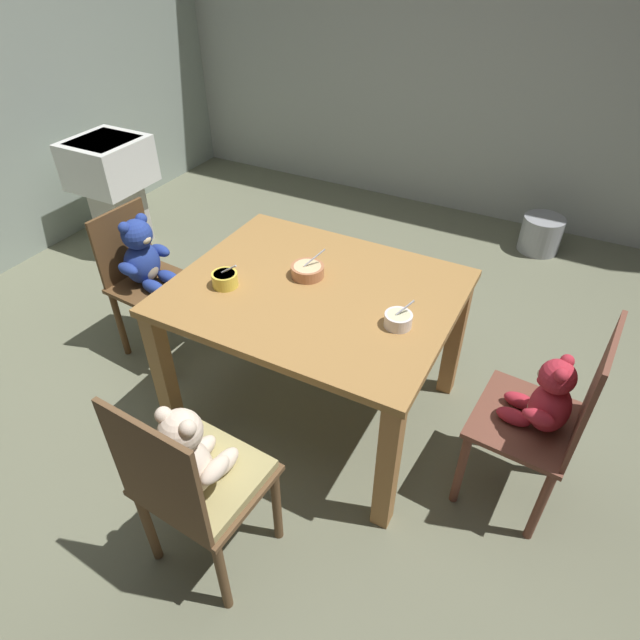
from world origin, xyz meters
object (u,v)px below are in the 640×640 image
Objects in this scene: teddy_chair_near_left at (145,266)px; porridge_bowl_white_near_right at (398,320)px; sink_basin at (112,178)px; porridge_bowl_terracotta_center at (308,271)px; dining_table at (315,311)px; metal_pail at (541,234)px; teddy_chair_near_front at (193,470)px; porridge_bowl_yellow_near_left at (225,279)px; teddy_chair_near_right at (546,409)px.

porridge_bowl_white_near_right reaches higher than teddy_chair_near_left.
teddy_chair_near_left reaches higher than sink_basin.
teddy_chair_near_left is 0.96m from porridge_bowl_terracotta_center.
teddy_chair_near_left is 1.31m from sink_basin.
dining_table is 4.12× the size of metal_pail.
teddy_chair_near_front is 1.00m from porridge_bowl_terracotta_center.
porridge_bowl_terracotta_center is (-0.49, 0.15, -0.00)m from porridge_bowl_white_near_right.
sink_basin is at bearing 150.28° from porridge_bowl_yellow_near_left.
porridge_bowl_white_near_right is (1.42, -0.08, 0.21)m from teddy_chair_near_left.
teddy_chair_near_right is 3.18m from sink_basin.
teddy_chair_near_front is 7.46× the size of porridge_bowl_yellow_near_left.
teddy_chair_near_right reaches higher than sink_basin.
sink_basin reaches higher than metal_pail.
metal_pail is (-0.30, 2.19, -0.40)m from teddy_chair_near_right.
dining_table is 0.90m from teddy_chair_near_front.
dining_table is 8.11× the size of porridge_bowl_terracotta_center.
metal_pail is at bearing 25.85° from sink_basin.
teddy_chair_near_right is (1.02, -0.04, -0.08)m from dining_table.
porridge_bowl_yellow_near_left is (-1.37, -0.11, 0.23)m from teddy_chair_near_right.
porridge_bowl_white_near_right is 0.91× the size of porridge_bowl_yellow_near_left.
teddy_chair_near_left is 0.71m from porridge_bowl_yellow_near_left.
teddy_chair_near_right is 1.39m from porridge_bowl_yellow_near_left.
teddy_chair_near_left is at bearing 165.86° from porridge_bowl_yellow_near_left.
sink_basin is at bearing -154.15° from metal_pail.
teddy_chair_near_right is at bearing -82.13° from metal_pail.
teddy_chair_near_front reaches higher than teddy_chair_near_left.
porridge_bowl_white_near_right is at bearing -97.79° from metal_pail.
teddy_chair_near_right is 2.25m from metal_pail.
teddy_chair_near_front reaches higher than metal_pail.
teddy_chair_near_front is 2.68m from sink_basin.
teddy_chair_near_left is 5.57× the size of porridge_bowl_terracotta_center.
sink_basin is (-2.07, 1.70, -0.02)m from teddy_chair_near_front.
porridge_bowl_terracotta_center is 2.30m from metal_pail.
porridge_bowl_white_near_right reaches higher than sink_basin.
sink_basin is at bearing 160.28° from porridge_bowl_white_near_right.
porridge_bowl_terracotta_center reaches higher than sink_basin.
teddy_chair_near_right reaches higher than metal_pail.
porridge_bowl_white_near_right is (0.41, -0.07, 0.15)m from dining_table.
porridge_bowl_yellow_near_left is (-0.28, -0.23, 0.01)m from porridge_bowl_terracotta_center.
sink_basin is (-2.05, 0.81, -0.09)m from dining_table.
metal_pail is at bearing 65.17° from porridge_bowl_yellow_near_left.
teddy_chair_near_right reaches higher than porridge_bowl_yellow_near_left.
teddy_chair_near_left reaches higher than dining_table.
teddy_chair_near_left is at bearing 52.66° from teddy_chair_near_front.
porridge_bowl_white_near_right is 0.75× the size of porridge_bowl_terracotta_center.
dining_table is 2.21m from sink_basin.
sink_basin is (-1.04, 0.80, -0.03)m from teddy_chair_near_left.
teddy_chair_near_right is 8.36× the size of porridge_bowl_white_near_right.
teddy_chair_near_right is 1.12× the size of teddy_chair_near_left.
teddy_chair_near_front is at bearing -63.33° from porridge_bowl_yellow_near_left.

